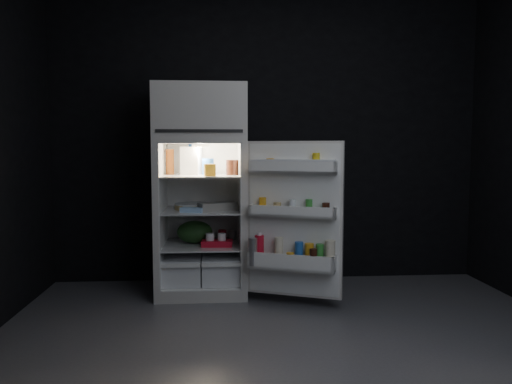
{
  "coord_description": "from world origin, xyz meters",
  "views": [
    {
      "loc": [
        -0.46,
        -3.02,
        1.25
      ],
      "look_at": [
        -0.16,
        1.0,
        0.9
      ],
      "focal_mm": 35.0,
      "sensor_mm": 36.0,
      "label": 1
    }
  ],
  "objects": [
    {
      "name": "refrigerator",
      "position": [
        -0.61,
        1.32,
        0.96
      ],
      "size": [
        0.76,
        0.71,
        1.78
      ],
      "color": "silver",
      "rests_on": "ground"
    },
    {
      "name": "wrapped_pkg",
      "position": [
        -0.42,
        1.41,
        0.75
      ],
      "size": [
        0.15,
        0.13,
        0.05
      ],
      "primitive_type": "cube",
      "rotation": [
        0.0,
        0.0,
        -0.2
      ],
      "color": "beige",
      "rests_on": "refrigerator"
    },
    {
      "name": "mayo_jar",
      "position": [
        -0.56,
        1.3,
        1.1
      ],
      "size": [
        0.11,
        0.11,
        0.14
      ],
      "primitive_type": "cylinder",
      "rotation": [
        0.0,
        0.0,
        -0.11
      ],
      "color": "#2057B2",
      "rests_on": "refrigerator"
    },
    {
      "name": "wall_front",
      "position": [
        0.0,
        -1.7,
        1.35
      ],
      "size": [
        4.0,
        0.0,
        2.7
      ],
      "primitive_type": "cube",
      "color": "black",
      "rests_on": "ground"
    },
    {
      "name": "flat_package",
      "position": [
        -0.68,
        1.11,
        0.75
      ],
      "size": [
        0.21,
        0.14,
        0.04
      ],
      "primitive_type": "cube",
      "rotation": [
        0.0,
        0.0,
        -0.29
      ],
      "color": "#92BBE2",
      "rests_on": "refrigerator"
    },
    {
      "name": "yogurt_tray",
      "position": [
        -0.48,
        1.17,
        0.45
      ],
      "size": [
        0.27,
        0.16,
        0.05
      ],
      "primitive_type": "cube",
      "rotation": [
        0.0,
        0.0,
        -0.07
      ],
      "color": "red",
      "rests_on": "refrigerator"
    },
    {
      "name": "amber_bottle",
      "position": [
        -0.89,
        1.38,
        1.14
      ],
      "size": [
        0.1,
        0.1,
        0.22
      ],
      "primitive_type": "cylinder",
      "rotation": [
        0.0,
        0.0,
        0.42
      ],
      "color": "#AB521B",
      "rests_on": "refrigerator"
    },
    {
      "name": "fridge_door",
      "position": [
        0.12,
        0.8,
        0.68
      ],
      "size": [
        0.74,
        0.45,
        1.22
      ],
      "color": "silver",
      "rests_on": "ground"
    },
    {
      "name": "small_can_silver",
      "position": [
        -0.34,
        1.45,
        0.47
      ],
      "size": [
        0.08,
        0.08,
        0.09
      ],
      "primitive_type": "cylinder",
      "rotation": [
        0.0,
        0.0,
        -0.32
      ],
      "color": "#B4B4B9",
      "rests_on": "refrigerator"
    },
    {
      "name": "wall_back",
      "position": [
        0.0,
        1.7,
        1.35
      ],
      "size": [
        4.0,
        0.0,
        2.7
      ],
      "primitive_type": "cube",
      "color": "black",
      "rests_on": "ground"
    },
    {
      "name": "milk_jug",
      "position": [
        -0.7,
        1.32,
        1.15
      ],
      "size": [
        0.18,
        0.18,
        0.24
      ],
      "primitive_type": "cube",
      "rotation": [
        0.0,
        0.0,
        -0.19
      ],
      "color": "white",
      "rests_on": "refrigerator"
    },
    {
      "name": "jam_jar",
      "position": [
        -0.35,
        1.25,
        1.09
      ],
      "size": [
        0.12,
        0.12,
        0.13
      ],
      "primitive_type": "cylinder",
      "rotation": [
        0.0,
        0.0,
        -0.12
      ],
      "color": "black",
      "rests_on": "refrigerator"
    },
    {
      "name": "floor",
      "position": [
        0.0,
        0.0,
        0.0
      ],
      "size": [
        4.0,
        3.4,
        0.0
      ],
      "primitive_type": "cube",
      "color": "#55555B",
      "rests_on": "ground"
    },
    {
      "name": "small_can_red",
      "position": [
        -0.43,
        1.46,
        0.47
      ],
      "size": [
        0.1,
        0.1,
        0.09
      ],
      "primitive_type": "cylinder",
      "rotation": [
        0.0,
        0.0,
        0.37
      ],
      "color": "red",
      "rests_on": "refrigerator"
    },
    {
      "name": "pie",
      "position": [
        -0.69,
        1.33,
        0.75
      ],
      "size": [
        0.39,
        0.39,
        0.04
      ],
      "primitive_type": "cylinder",
      "rotation": [
        0.0,
        0.0,
        0.26
      ],
      "color": "tan",
      "rests_on": "refrigerator"
    },
    {
      "name": "small_carton",
      "position": [
        -0.54,
        1.08,
        1.08
      ],
      "size": [
        0.1,
        0.08,
        0.1
      ],
      "primitive_type": "cube",
      "rotation": [
        0.0,
        0.0,
        0.2
      ],
      "color": "orange",
      "rests_on": "refrigerator"
    },
    {
      "name": "produce_bag",
      "position": [
        -0.68,
        1.32,
        0.52
      ],
      "size": [
        0.31,
        0.26,
        0.2
      ],
      "primitive_type": "ellipsoid",
      "rotation": [
        0.0,
        0.0,
        -0.0
      ],
      "color": "#193815",
      "rests_on": "refrigerator"
    },
    {
      "name": "egg_carton",
      "position": [
        -0.48,
        1.19,
        0.76
      ],
      "size": [
        0.34,
        0.24,
        0.07
      ],
      "primitive_type": "cube",
      "rotation": [
        0.0,
        0.0,
        0.42
      ],
      "color": "gray",
      "rests_on": "refrigerator"
    }
  ]
}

